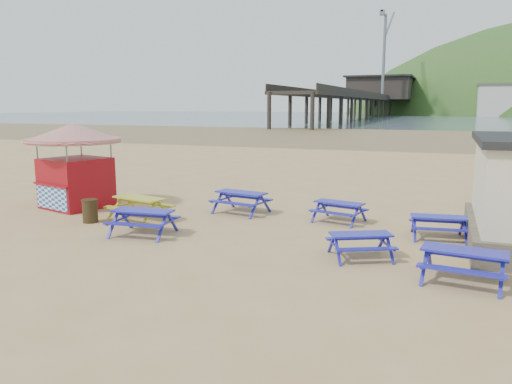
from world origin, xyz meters
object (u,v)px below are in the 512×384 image
at_px(picnic_table_blue_b, 339,212).
at_px(ice_cream_kiosk, 75,155).
at_px(picnic_table_yellow, 140,209).
at_px(picnic_table_blue_a, 241,202).
at_px(litter_bin, 90,211).

relative_size(picnic_table_blue_b, ice_cream_kiosk, 0.42).
xyz_separation_m(picnic_table_blue_b, picnic_table_yellow, (-6.60, -2.22, 0.06)).
xyz_separation_m(picnic_table_blue_a, picnic_table_blue_b, (3.73, -0.16, -0.05)).
relative_size(picnic_table_blue_b, picnic_table_yellow, 0.85).
height_order(picnic_table_blue_a, picnic_table_blue_b, picnic_table_blue_a).
bearing_deg(litter_bin, picnic_table_blue_b, 21.17).
bearing_deg(picnic_table_blue_a, picnic_table_yellow, -129.80).
distance_m(picnic_table_blue_b, litter_bin, 8.60).
distance_m(picnic_table_blue_a, litter_bin, 5.39).
xyz_separation_m(picnic_table_blue_b, ice_cream_kiosk, (-10.22, -1.15, 1.74)).
bearing_deg(ice_cream_kiosk, picnic_table_blue_a, 26.98).
height_order(ice_cream_kiosk, litter_bin, ice_cream_kiosk).
bearing_deg(picnic_table_blue_b, litter_bin, -145.45).
distance_m(picnic_table_blue_b, ice_cream_kiosk, 10.43).
bearing_deg(picnic_table_yellow, picnic_table_blue_a, 53.28).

